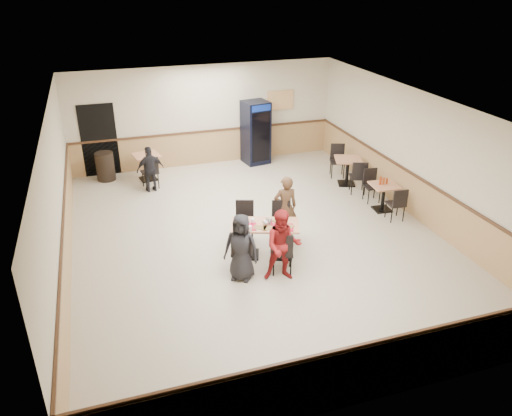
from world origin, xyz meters
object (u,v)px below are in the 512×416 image
object	(u,v)px
main_table	(265,235)
side_table_far	(348,167)
side_table_near	(384,193)
pepsi_cooler	(256,133)
diner_woman_right	(283,246)
diner_man_opposite	(285,207)
diner_woman_left	(241,247)
back_table	(147,163)
lone_diner	(150,169)
trash_bin	(105,166)

from	to	relation	value
main_table	side_table_far	world-z (taller)	side_table_far
side_table_near	pepsi_cooler	world-z (taller)	pepsi_cooler
diner_woman_right	diner_man_opposite	world-z (taller)	diner_woman_right
diner_woman_left	back_table	size ratio (longest dim) A/B	1.69
main_table	side_table_near	distance (m)	3.71
lone_diner	side_table_near	bearing A→B (deg)	141.65
diner_woman_right	side_table_far	size ratio (longest dim) A/B	1.62
diner_woman_right	trash_bin	distance (m)	6.97
diner_man_opposite	back_table	world-z (taller)	diner_man_opposite
main_table	lone_diner	xyz separation A→B (m)	(-1.82, 4.16, 0.13)
diner_man_opposite	pepsi_cooler	size ratio (longest dim) A/B	0.76
side_table_near	trash_bin	xyz separation A→B (m)	(-6.48, 4.19, -0.05)
diner_woman_right	side_table_near	xyz separation A→B (m)	(3.47, 2.09, -0.28)
side_table_far	trash_bin	world-z (taller)	trash_bin
diner_woman_left	side_table_near	size ratio (longest dim) A/B	1.98
diner_woman_left	pepsi_cooler	xyz separation A→B (m)	(2.26, 6.06, 0.28)
diner_woman_left	diner_man_opposite	size ratio (longest dim) A/B	0.94
diner_woman_left	side_table_far	xyz separation A→B (m)	(4.14, 3.59, -0.18)
main_table	side_table_near	world-z (taller)	main_table
pepsi_cooler	diner_woman_left	bearing A→B (deg)	-119.23
diner_man_opposite	trash_bin	world-z (taller)	diner_man_opposite
side_table_far	pepsi_cooler	xyz separation A→B (m)	(-1.88, 2.47, 0.46)
diner_man_opposite	side_table_near	size ratio (longest dim) A/B	2.12
side_table_far	diner_woman_left	bearing A→B (deg)	-139.02
side_table_near	back_table	size ratio (longest dim) A/B	0.85
trash_bin	diner_man_opposite	bearing A→B (deg)	-52.17
side_table_far	trash_bin	xyz separation A→B (m)	(-6.40, 2.42, -0.10)
diner_woman_left	trash_bin	distance (m)	6.43
diner_woman_left	back_table	bearing A→B (deg)	133.11
diner_man_opposite	lone_diner	world-z (taller)	diner_man_opposite
back_table	trash_bin	bearing A→B (deg)	162.93
diner_woman_right	lone_diner	xyz separation A→B (m)	(-1.87, 5.08, -0.10)
lone_diner	side_table_far	size ratio (longest dim) A/B	1.39
main_table	diner_woman_right	world-z (taller)	diner_woman_right
diner_woman_left	lone_diner	bearing A→B (deg)	135.02
diner_woman_left	diner_woman_right	world-z (taller)	diner_woman_right
diner_woman_right	side_table_far	bearing A→B (deg)	64.29
main_table	side_table_near	size ratio (longest dim) A/B	2.24
diner_man_opposite	pepsi_cooler	distance (m)	4.84
diner_woman_left	side_table_far	world-z (taller)	diner_woman_left
lone_diner	side_table_near	xyz separation A→B (m)	(5.34, -2.99, -0.17)
main_table	diner_man_opposite	size ratio (longest dim) A/B	1.06
pepsi_cooler	trash_bin	size ratio (longest dim) A/B	2.36
lone_diner	side_table_far	world-z (taller)	lone_diner
lone_diner	back_table	distance (m)	0.86
main_table	diner_man_opposite	bearing A→B (deg)	62.10
back_table	side_table_far	bearing A→B (deg)	-21.52
diner_woman_right	side_table_far	xyz separation A→B (m)	(3.39, 3.86, -0.23)
diner_woman_left	pepsi_cooler	size ratio (longest dim) A/B	0.71
lone_diner	back_table	world-z (taller)	lone_diner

